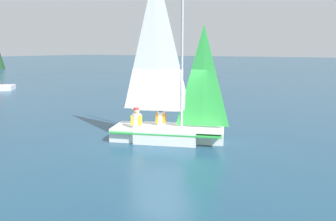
% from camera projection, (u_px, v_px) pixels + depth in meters
% --- Properties ---
extents(ground_plane, '(260.00, 260.00, 0.00)m').
position_uv_depth(ground_plane, '(168.00, 140.00, 11.69)').
color(ground_plane, navy).
extents(sailboat_main, '(2.82, 4.15, 6.04)m').
position_uv_depth(sailboat_main, '(167.00, 118.00, 11.55)').
color(sailboat_main, white).
rests_on(sailboat_main, ground_plane).
extents(sailor_helm, '(0.38, 0.41, 1.16)m').
position_uv_depth(sailor_helm, '(161.00, 121.00, 11.87)').
color(sailor_helm, black).
rests_on(sailor_helm, ground_plane).
extents(sailor_crew, '(0.38, 0.41, 1.16)m').
position_uv_depth(sailor_crew, '(136.00, 123.00, 11.51)').
color(sailor_crew, black).
rests_on(sailor_crew, ground_plane).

